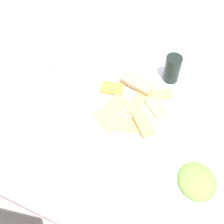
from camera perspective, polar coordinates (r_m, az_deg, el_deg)
ground_plane at (r=1.84m, az=-1.50°, el=-14.55°), size 6.00×6.00×0.00m
dining_table at (r=1.28m, az=-2.08°, el=-3.77°), size 1.14×0.81×0.70m
pide_platter at (r=1.25m, az=3.33°, el=0.92°), size 0.33×0.33×0.05m
salad_plate_greens at (r=1.11m, az=15.05°, el=-12.12°), size 0.20×0.20×0.05m
soda_can at (r=1.34m, az=10.84°, el=7.67°), size 0.08×0.08×0.12m
drinking_glass at (r=1.39m, az=-9.48°, el=8.91°), size 0.07×0.07×0.09m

